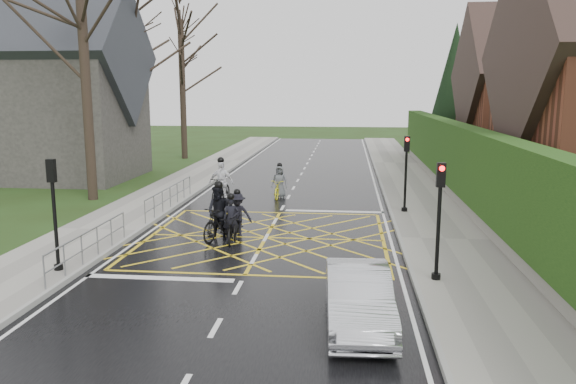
% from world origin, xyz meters
% --- Properties ---
extents(ground, '(120.00, 120.00, 0.00)m').
position_xyz_m(ground, '(0.00, 0.00, 0.00)').
color(ground, black).
rests_on(ground, ground).
extents(road, '(9.00, 80.00, 0.01)m').
position_xyz_m(road, '(0.00, 0.00, 0.01)').
color(road, black).
rests_on(road, ground).
extents(sidewalk_right, '(3.00, 80.00, 0.15)m').
position_xyz_m(sidewalk_right, '(6.00, 0.00, 0.07)').
color(sidewalk_right, gray).
rests_on(sidewalk_right, ground).
extents(sidewalk_left, '(3.00, 80.00, 0.15)m').
position_xyz_m(sidewalk_left, '(-6.00, 0.00, 0.07)').
color(sidewalk_left, gray).
rests_on(sidewalk_left, ground).
extents(stone_wall, '(0.50, 38.00, 0.70)m').
position_xyz_m(stone_wall, '(7.75, 6.00, 0.35)').
color(stone_wall, slate).
rests_on(stone_wall, ground).
extents(hedge, '(0.90, 38.00, 2.80)m').
position_xyz_m(hedge, '(7.75, 6.00, 2.10)').
color(hedge, '#16390F').
rests_on(hedge, stone_wall).
extents(house_far, '(9.80, 8.80, 10.30)m').
position_xyz_m(house_far, '(14.75, 18.00, 4.36)').
color(house_far, brown).
rests_on(house_far, ground).
extents(conifer, '(4.60, 4.60, 10.00)m').
position_xyz_m(conifer, '(10.75, 26.00, 4.99)').
color(conifer, black).
rests_on(conifer, ground).
extents(church, '(8.80, 7.80, 11.00)m').
position_xyz_m(church, '(-13.54, 12.00, 4.93)').
color(church, '#2D2B28').
rests_on(church, ground).
extents(tree_near, '(9.24, 9.24, 11.44)m').
position_xyz_m(tree_near, '(-9.00, 6.00, 7.91)').
color(tree_near, black).
rests_on(tree_near, ground).
extents(tree_mid, '(10.08, 10.08, 12.48)m').
position_xyz_m(tree_mid, '(-10.00, 14.00, 8.63)').
color(tree_mid, black).
rests_on(tree_mid, ground).
extents(tree_far, '(8.40, 8.40, 10.40)m').
position_xyz_m(tree_far, '(-9.30, 22.00, 7.19)').
color(tree_far, black).
rests_on(tree_far, ground).
extents(railing_south, '(0.05, 5.04, 1.03)m').
position_xyz_m(railing_south, '(-4.65, -3.50, 0.78)').
color(railing_south, slate).
rests_on(railing_south, ground).
extents(railing_north, '(0.05, 6.04, 1.03)m').
position_xyz_m(railing_north, '(-4.65, 4.00, 0.79)').
color(railing_north, slate).
rests_on(railing_north, ground).
extents(traffic_light_ne, '(0.24, 0.31, 3.21)m').
position_xyz_m(traffic_light_ne, '(5.10, 4.20, 1.66)').
color(traffic_light_ne, black).
rests_on(traffic_light_ne, ground).
extents(traffic_light_se, '(0.24, 0.31, 3.21)m').
position_xyz_m(traffic_light_se, '(5.10, -4.20, 1.66)').
color(traffic_light_se, black).
rests_on(traffic_light_se, ground).
extents(traffic_light_sw, '(0.24, 0.31, 3.21)m').
position_xyz_m(traffic_light_sw, '(-5.10, -4.50, 1.66)').
color(traffic_light_sw, black).
rests_on(traffic_light_sw, ground).
extents(cyclist_rear, '(0.84, 1.76, 1.64)m').
position_xyz_m(cyclist_rear, '(-1.09, -0.60, 0.53)').
color(cyclist_rear, black).
rests_on(cyclist_rear, ground).
extents(cyclist_back, '(1.14, 2.09, 2.01)m').
position_xyz_m(cyclist_back, '(-1.54, -0.37, 0.76)').
color(cyclist_back, black).
rests_on(cyclist_back, ground).
extents(cyclist_mid, '(1.04, 1.77, 1.68)m').
position_xyz_m(cyclist_mid, '(-1.01, 0.07, 0.61)').
color(cyclist_mid, black).
rests_on(cyclist_mid, ground).
extents(cyclist_front, '(1.19, 2.17, 2.10)m').
position_xyz_m(cyclist_front, '(-2.83, 5.63, 0.78)').
color(cyclist_front, black).
rests_on(cyclist_front, ground).
extents(cyclist_lead, '(0.79, 1.76, 1.67)m').
position_xyz_m(cyclist_lead, '(-0.40, 7.24, 0.58)').
color(cyclist_lead, '#CFCB19').
rests_on(cyclist_lead, ground).
extents(car, '(1.56, 3.93, 1.27)m').
position_xyz_m(car, '(3.03, -7.03, 0.64)').
color(car, silver).
rests_on(car, ground).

